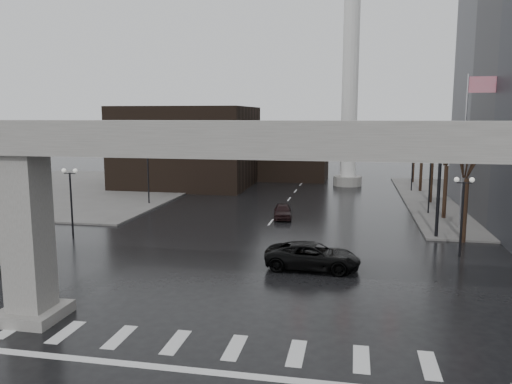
% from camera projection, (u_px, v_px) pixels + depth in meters
% --- Properties ---
extents(ground, '(160.00, 160.00, 0.00)m').
position_uv_depth(ground, '(184.00, 332.00, 20.72)').
color(ground, black).
rests_on(ground, ground).
extents(sidewalk_nw, '(28.00, 36.00, 0.15)m').
position_uv_depth(sidewalk_nw, '(79.00, 189.00, 60.58)').
color(sidewalk_nw, '#62605E').
rests_on(sidewalk_nw, ground).
extents(elevated_guideway, '(48.00, 2.60, 8.70)m').
position_uv_depth(elevated_guideway, '(211.00, 168.00, 19.44)').
color(elevated_guideway, gray).
rests_on(elevated_guideway, ground).
extents(building_far_left, '(16.00, 14.00, 10.00)m').
position_uv_depth(building_far_left, '(188.00, 147.00, 63.37)').
color(building_far_left, black).
rests_on(building_far_left, ground).
extents(building_far_mid, '(10.00, 10.00, 8.00)m').
position_uv_depth(building_far_mid, '(292.00, 150.00, 70.93)').
color(building_far_mid, black).
rests_on(building_far_mid, ground).
extents(smokestack, '(3.60, 3.60, 30.00)m').
position_uv_depth(smokestack, '(350.00, 80.00, 62.18)').
color(smokestack, silver).
rests_on(smokestack, ground).
extents(signal_mast_arm, '(12.12, 0.43, 8.00)m').
position_uv_depth(signal_mast_arm, '(386.00, 158.00, 36.36)').
color(signal_mast_arm, black).
rests_on(signal_mast_arm, ground).
extents(flagpole_assembly, '(2.06, 0.12, 12.00)m').
position_uv_depth(flagpole_assembly, '(469.00, 134.00, 38.01)').
color(flagpole_assembly, silver).
rests_on(flagpole_assembly, ground).
extents(lamp_right_0, '(1.22, 0.32, 5.11)m').
position_uv_depth(lamp_right_0, '(463.00, 203.00, 31.20)').
color(lamp_right_0, black).
rests_on(lamp_right_0, ground).
extents(lamp_right_1, '(1.22, 0.32, 5.11)m').
position_uv_depth(lamp_right_1, '(430.00, 177.00, 44.78)').
color(lamp_right_1, black).
rests_on(lamp_right_1, ground).
extents(lamp_right_2, '(1.22, 0.32, 5.11)m').
position_uv_depth(lamp_right_2, '(413.00, 162.00, 58.36)').
color(lamp_right_2, black).
rests_on(lamp_right_2, ground).
extents(lamp_left_0, '(1.22, 0.32, 5.11)m').
position_uv_depth(lamp_left_0, '(71.00, 191.00, 36.34)').
color(lamp_left_0, black).
rests_on(lamp_left_0, ground).
extents(lamp_left_1, '(1.22, 0.32, 5.11)m').
position_uv_depth(lamp_left_1, '(148.00, 170.00, 49.92)').
color(lamp_left_1, black).
rests_on(lamp_left_1, ground).
extents(lamp_left_2, '(1.22, 0.32, 5.11)m').
position_uv_depth(lamp_left_2, '(192.00, 159.00, 63.50)').
color(lamp_left_2, black).
rests_on(lamp_left_2, ground).
extents(tree_right_0, '(1.09, 1.58, 7.50)m').
position_uv_depth(tree_right_0, '(466.00, 203.00, 35.00)').
color(tree_right_0, black).
rests_on(tree_right_0, ground).
extents(tree_right_1, '(1.09, 1.61, 7.67)m').
position_uv_depth(tree_right_1, '(446.00, 187.00, 42.75)').
color(tree_right_1, black).
rests_on(tree_right_1, ground).
extents(tree_right_2, '(1.10, 1.63, 7.85)m').
position_uv_depth(tree_right_2, '(432.00, 175.00, 50.50)').
color(tree_right_2, black).
rests_on(tree_right_2, ground).
extents(tree_right_3, '(1.11, 1.66, 8.02)m').
position_uv_depth(tree_right_3, '(422.00, 167.00, 58.25)').
color(tree_right_3, black).
rests_on(tree_right_3, ground).
extents(tree_right_4, '(1.12, 1.69, 8.19)m').
position_uv_depth(tree_right_4, '(414.00, 160.00, 66.00)').
color(tree_right_4, black).
rests_on(tree_right_4, ground).
extents(pickup_truck, '(5.61, 2.71, 1.54)m').
position_uv_depth(pickup_truck, '(313.00, 256.00, 29.13)').
color(pickup_truck, black).
rests_on(pickup_truck, ground).
extents(far_car, '(2.01, 3.92, 1.28)m').
position_uv_depth(far_car, '(283.00, 211.00, 43.52)').
color(far_car, black).
rests_on(far_car, ground).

